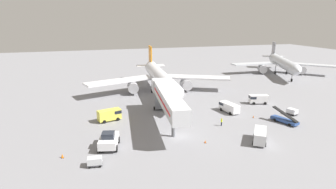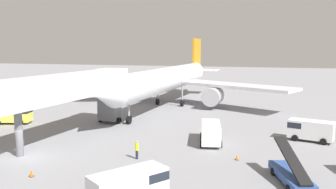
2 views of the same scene
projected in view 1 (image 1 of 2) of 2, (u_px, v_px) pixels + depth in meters
ground_plane at (178, 136)px, 49.75m from camera, size 300.00×300.00×0.00m
airplane_at_gate at (160, 77)px, 77.78m from camera, size 41.78×44.64×11.59m
jet_bridge at (167, 97)px, 54.55m from camera, size 6.08×24.16×7.09m
pushback_tug at (109, 140)px, 45.05m from camera, size 4.00×5.54×2.72m
belt_loader_truck at (285, 119)px, 55.86m from camera, size 3.16×5.79×2.83m
service_van_outer_left at (258, 99)px, 68.40m from camera, size 4.81×3.00×2.21m
service_van_near_left at (260, 135)px, 47.21m from camera, size 4.55×5.21×2.14m
service_van_mid_center at (229, 107)px, 62.41m from camera, size 2.83×5.45×2.05m
service_van_rear_right at (110, 114)px, 57.00m from camera, size 4.99×3.01×2.36m
baggage_cart_rear_left at (292, 112)px, 60.61m from camera, size 1.96×2.35×1.34m
baggage_cart_outer_right at (95, 161)px, 39.47m from camera, size 2.15×1.53×1.34m
ground_crew_worker_foreground at (222, 122)px, 54.34m from camera, size 0.44×0.44×1.66m
safety_cone_alpha at (62, 156)px, 41.90m from camera, size 0.44×0.44×0.67m
safety_cone_bravo at (253, 117)px, 58.90m from camera, size 0.31×0.31×0.48m
safety_cone_charlie at (205, 141)px, 46.96m from camera, size 0.35×0.35×0.54m
airplane_background at (282, 63)px, 104.03m from camera, size 34.92×36.13×11.01m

